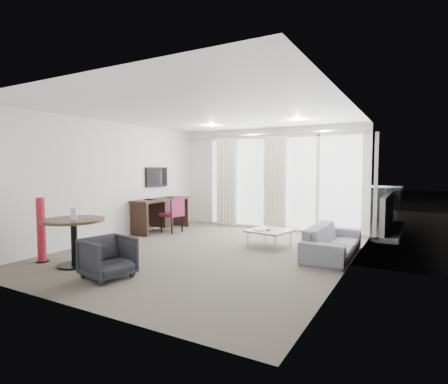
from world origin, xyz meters
The scene contains 28 objects.
floor centered at (0.00, 0.00, 0.00)m, with size 5.00×6.00×0.00m, color #5A544B.
ceiling centered at (0.00, 0.00, 2.60)m, with size 5.00×6.00×0.00m, color white.
wall_left centered at (-2.50, 0.00, 1.30)m, with size 0.00×6.00×2.60m, color silver.
wall_right centered at (2.50, 0.00, 1.30)m, with size 0.00×6.00×2.60m, color silver.
wall_front centered at (0.00, -3.00, 1.30)m, with size 5.00×0.00×2.60m, color silver.
window_panel centered at (0.30, 2.98, 1.20)m, with size 4.00×0.02×2.38m, color white, non-canonical shape.
window_frame centered at (0.30, 2.97, 1.20)m, with size 4.10×0.06×2.44m, color white, non-canonical shape.
curtain_left centered at (-1.15, 2.82, 1.20)m, with size 0.60×0.20×2.38m, color beige, non-canonical shape.
curtain_right centered at (0.25, 2.82, 1.20)m, with size 0.60×0.20×2.38m, color beige, non-canonical shape.
curtain_track centered at (0.00, 2.82, 2.45)m, with size 4.80×0.04×0.04m, color #B2B2B7, non-canonical shape.
downlight_a centered at (-0.90, 1.60, 2.59)m, with size 0.12×0.12×0.02m, color #FFE0B2.
downlight_b centered at (1.20, 1.60, 2.59)m, with size 0.12×0.12×0.02m, color #FFE0B2.
desk centered at (-2.21, 1.32, 0.40)m, with size 0.54×1.72×0.81m, color black, non-canonical shape.
tv centered at (-2.46, 1.45, 1.35)m, with size 0.05×0.80×0.50m, color black, non-canonical shape.
desk_chair centered at (-1.83, 1.25, 0.43)m, with size 0.47×0.44×0.86m, color maroon, non-canonical shape.
round_table centered at (-1.40, -1.87, 0.38)m, with size 0.96×0.96×0.77m, color #352412, non-canonical shape.
menu_card centered at (-1.26, -1.97, 0.72)m, with size 0.11×0.02×0.20m, color white, non-canonical shape.
red_lamp centered at (-2.09, -1.98, 0.54)m, with size 0.22×0.22×1.09m, color #A81D2F.
tub_armchair centered at (-0.45, -2.04, 0.30)m, with size 0.63×0.65×0.59m, color #222329.
coffee_table centered at (0.85, 0.97, 0.17)m, with size 0.76×0.76×0.34m, color gray, non-canonical shape.
remote centered at (0.84, 0.93, 0.36)m, with size 0.05×0.18×0.02m, color black, non-canonical shape.
magazine centered at (0.71, 0.85, 0.36)m, with size 0.20×0.26×0.01m, color gray, non-canonical shape.
sofa centered at (2.12, 0.84, 0.27)m, with size 1.87×0.73×0.54m, color slate.
terrace_slab centered at (0.30, 4.50, -0.06)m, with size 5.60×3.00×0.12m, color #4D4D50.
rattan_chair_a centered at (0.69, 4.24, 0.42)m, with size 0.57×0.57×0.84m, color brown, non-canonical shape.
rattan_chair_b centered at (1.67, 4.77, 0.45)m, with size 0.61×0.61×0.90m, color brown, non-canonical shape.
rattan_table centered at (0.99, 3.85, 0.23)m, with size 0.45×0.45×0.45m, color brown, non-canonical shape.
balustrade centered at (0.30, 5.95, 0.50)m, with size 5.50×0.06×1.05m, color #B2B2B7, non-canonical shape.
Camera 1 is at (3.43, -5.56, 1.59)m, focal length 28.00 mm.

